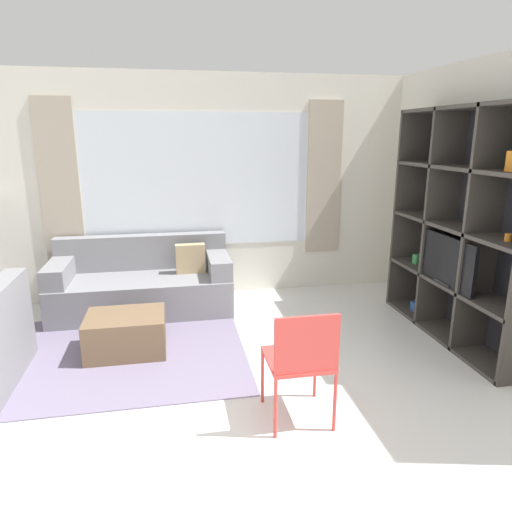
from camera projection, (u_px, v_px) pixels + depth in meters
ground_plane at (238, 457)px, 2.91m from camera, size 16.00×16.00×0.00m
wall_back at (198, 188)px, 5.58m from camera, size 6.36×0.11×2.70m
wall_right at (473, 201)px, 4.53m from camera, size 0.07×4.36×2.70m
area_rug at (84, 357)px, 4.20m from camera, size 2.94×1.88×0.01m
shelving_unit at (463, 229)px, 4.39m from camera, size 0.39×1.97×2.25m
couch_main at (144, 285)px, 5.28m from camera, size 1.99×0.87×0.83m
ottoman at (126, 334)px, 4.26m from camera, size 0.72×0.55×0.37m
folding_chair at (301, 357)px, 3.12m from camera, size 0.44×0.46×0.86m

